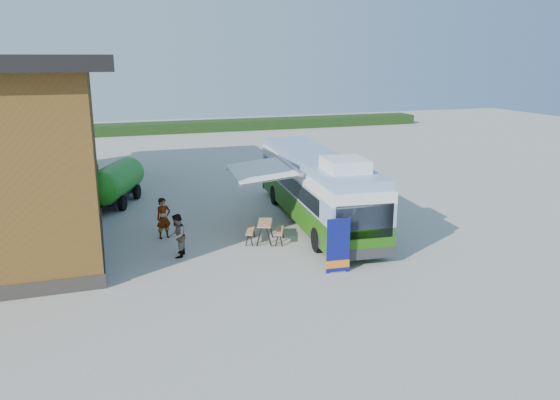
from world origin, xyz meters
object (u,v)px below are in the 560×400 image
object	(u,v)px
bus	(316,185)
person_b	(177,236)
person_a	(164,218)
picnic_table	(265,227)
slurry_tanker	(116,181)
banner	(338,251)

from	to	relation	value
bus	person_b	xyz separation A→B (m)	(-6.74, -2.57, -0.89)
person_a	person_b	size ratio (longest dim) A/B	1.04
bus	person_b	world-z (taller)	bus
bus	picnic_table	world-z (taller)	bus
bus	person_b	size ratio (longest dim) A/B	7.12
person_a	slurry_tanker	distance (m)	6.53
banner	picnic_table	bearing A→B (deg)	115.09
person_b	slurry_tanker	xyz separation A→B (m)	(-1.84, 8.74, 0.39)
banner	picnic_table	distance (m)	4.27
banner	person_b	distance (m)	6.17
bus	person_b	distance (m)	7.27
banner	slurry_tanker	xyz separation A→B (m)	(-6.99, 12.14, 0.41)
person_a	person_b	xyz separation A→B (m)	(0.21, -2.43, -0.03)
picnic_table	person_b	distance (m)	3.73
picnic_table	person_b	bearing A→B (deg)	-149.84
bus	picnic_table	distance (m)	3.81
banner	person_a	world-z (taller)	banner
banner	slurry_tanker	world-z (taller)	slurry_tanker
person_a	slurry_tanker	xyz separation A→B (m)	(-1.63, 6.31, 0.36)
picnic_table	person_b	xyz separation A→B (m)	(-3.67, -0.60, 0.21)
banner	slurry_tanker	bearing A→B (deg)	124.84
person_b	slurry_tanker	world-z (taller)	slurry_tanker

